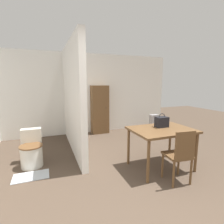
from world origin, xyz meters
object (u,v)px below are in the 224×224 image
object	(u,v)px
dining_table	(162,133)
toilet	(32,151)
handbag	(162,122)
wooden_chair	(180,154)
wooden_cabinet	(100,110)
space_heater	(154,123)

from	to	relation	value
dining_table	toilet	bearing A→B (deg)	156.69
dining_table	handbag	world-z (taller)	handbag
wooden_chair	handbag	size ratio (longest dim) A/B	3.37
toilet	handbag	size ratio (longest dim) A/B	2.59
handbag	wooden_chair	bearing A→B (deg)	-100.33
wooden_cabinet	space_heater	xyz separation A→B (m)	(1.73, -0.48, -0.48)
dining_table	toilet	world-z (taller)	dining_table
dining_table	space_heater	world-z (taller)	dining_table
toilet	handbag	world-z (taller)	handbag
dining_table	handbag	bearing A→B (deg)	56.05
dining_table	wooden_chair	xyz separation A→B (m)	(-0.04, -0.54, -0.19)
dining_table	wooden_chair	bearing A→B (deg)	-94.41
toilet	wooden_chair	bearing A→B (deg)	-34.09
dining_table	handbag	distance (m)	0.23
wooden_cabinet	wooden_chair	bearing A→B (deg)	-83.95
dining_table	handbag	size ratio (longest dim) A/B	4.22
handbag	toilet	bearing A→B (deg)	159.77
dining_table	toilet	distance (m)	2.53
dining_table	space_heater	distance (m)	2.61
wooden_chair	handbag	xyz separation A→B (m)	(0.12, 0.65, 0.38)
dining_table	wooden_chair	distance (m)	0.57
wooden_chair	toilet	size ratio (longest dim) A/B	1.30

